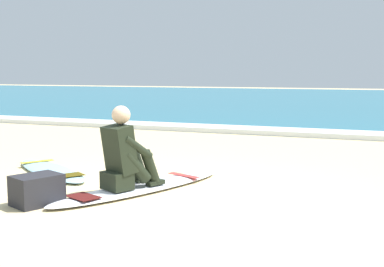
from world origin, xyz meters
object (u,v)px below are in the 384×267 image
at_px(surfer_seated, 125,157).
at_px(surfboard_main, 141,187).
at_px(surfboard_spare_near, 51,170).
at_px(beach_bag, 37,190).

bearing_deg(surfer_seated, surfboard_main, 70.22).
height_order(surfboard_main, surfboard_spare_near, same).
height_order(surfboard_spare_near, beach_bag, beach_bag).
relative_size(surfboard_main, surfer_seated, 2.72).
relative_size(surfer_seated, beach_bag, 1.97).
bearing_deg(surfboard_spare_near, beach_bag, -56.71).
relative_size(surfer_seated, surfboard_spare_near, 0.47).
distance_m(surfboard_main, surfer_seated, 0.47).
distance_m(surfboard_main, surfboard_spare_near, 1.73).
distance_m(surfboard_spare_near, beach_bag, 1.74).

